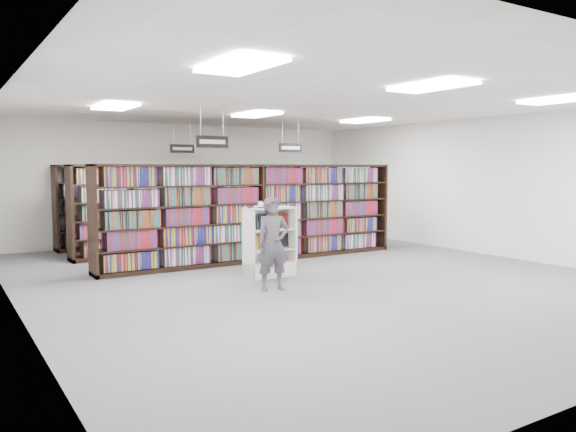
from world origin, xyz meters
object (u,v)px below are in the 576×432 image
endcap_display (269,252)px  open_book (262,206)px  bookshelf_row_near (257,213)px  shopper (273,244)px

endcap_display → open_book: size_ratio=2.07×
open_book → bookshelf_row_near: bearing=87.1°
endcap_display → open_book: (-0.15, 0.00, 0.88)m
bookshelf_row_near → open_book: bearing=-116.5°
endcap_display → shopper: bearing=-115.5°
open_book → shopper: size_ratio=0.40×
shopper → open_book: bearing=80.7°
endcap_display → open_book: bearing=-178.8°
bookshelf_row_near → open_book: bookshelf_row_near is taller
bookshelf_row_near → open_book: 1.83m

